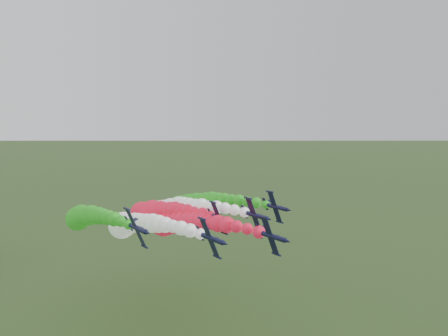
% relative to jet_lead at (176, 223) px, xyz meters
% --- Properties ---
extents(jet_lead, '(14.18, 69.04, 19.39)m').
position_rel_jet_lead_xyz_m(jet_lead, '(0.00, 0.00, 0.00)').
color(jet_lead, black).
rests_on(jet_lead, ground).
extents(jet_inner_left, '(14.81, 69.67, 20.02)m').
position_rel_jet_lead_xyz_m(jet_inner_left, '(-11.03, 6.52, -0.02)').
color(jet_inner_left, black).
rests_on(jet_inner_left, ground).
extents(jet_inner_right, '(13.92, 68.79, 19.14)m').
position_rel_jet_lead_xyz_m(jet_inner_right, '(4.10, 8.68, 2.06)').
color(jet_inner_right, black).
rests_on(jet_inner_right, ground).
extents(jet_outer_left, '(13.94, 68.80, 19.16)m').
position_rel_jet_lead_xyz_m(jet_outer_left, '(-21.91, 15.00, 2.04)').
color(jet_outer_left, black).
rests_on(jet_outer_left, ground).
extents(jet_outer_right, '(14.74, 69.61, 19.96)m').
position_rel_jet_lead_xyz_m(jet_outer_right, '(16.42, 15.95, 0.91)').
color(jet_outer_right, black).
rests_on(jet_outer_right, ground).
extents(jet_trail, '(13.96, 68.82, 19.17)m').
position_rel_jet_lead_xyz_m(jet_trail, '(2.75, 20.95, -0.79)').
color(jet_trail, black).
rests_on(jet_trail, ground).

